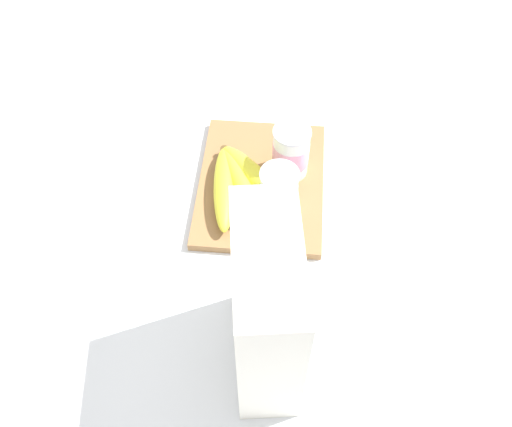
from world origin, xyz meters
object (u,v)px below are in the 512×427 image
object	(u,v)px
yogurt_cup_back	(279,191)
cereal_box	(266,310)
yogurt_cup_front	(291,152)
cutting_board	(261,184)
banana_bunch	(241,182)

from	to	relation	value
yogurt_cup_back	cereal_box	bearing A→B (deg)	-0.56
cereal_box	yogurt_cup_front	size ratio (longest dim) A/B	2.77
cereal_box	yogurt_cup_back	bearing A→B (deg)	171.47
cutting_board	yogurt_cup_back	xyz separation A→B (m)	(0.05, 0.03, 0.05)
yogurt_cup_front	yogurt_cup_back	xyz separation A→B (m)	(0.08, -0.02, -0.01)
yogurt_cup_front	cutting_board	bearing A→B (deg)	-58.40
banana_bunch	yogurt_cup_front	bearing A→B (deg)	121.17
cutting_board	yogurt_cup_back	bearing A→B (deg)	32.54
yogurt_cup_front	yogurt_cup_back	distance (m)	0.08
cereal_box	yogurt_cup_back	world-z (taller)	cereal_box
cutting_board	yogurt_cup_back	distance (m)	0.08
yogurt_cup_front	yogurt_cup_back	bearing A→B (deg)	-10.64
yogurt_cup_front	banana_bunch	xyz separation A→B (m)	(0.05, -0.08, -0.03)
cutting_board	yogurt_cup_back	world-z (taller)	yogurt_cup_back
cereal_box	banana_bunch	xyz separation A→B (m)	(-0.28, -0.06, -0.10)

